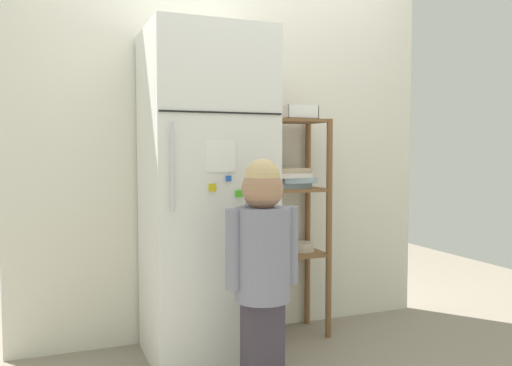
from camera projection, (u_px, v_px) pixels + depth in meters
The scene contains 6 objects.
ground_plane at pixel (254, 350), 2.96m from camera, with size 6.00×6.00×0.00m, color gray.
kitchen_wall_back at pixel (233, 150), 3.22m from camera, with size 2.59×0.03×2.25m, color silver.
refrigerator at pixel (206, 196), 2.83m from camera, with size 0.63×0.64×1.75m.
child_standing at pixel (262, 253), 2.38m from camera, with size 0.35×0.26×1.08m.
pantry_shelf_unit at pixel (292, 207), 3.18m from camera, with size 0.38×0.31×1.30m.
fruit_bin at pixel (297, 113), 3.14m from camera, with size 0.20×0.19×0.08m.
Camera 1 is at (-1.06, -2.70, 1.11)m, focal length 37.13 mm.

